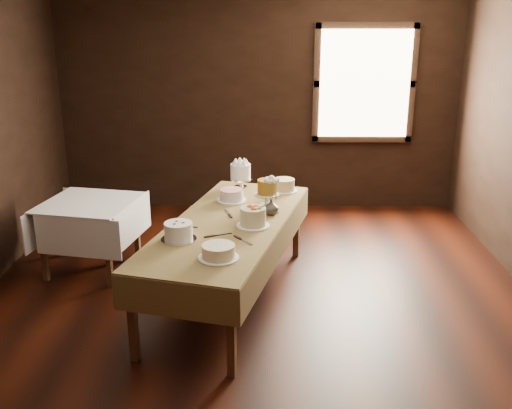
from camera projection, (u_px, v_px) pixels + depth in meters
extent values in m
cube|color=black|center=(256.00, 319.00, 4.97)|extent=(5.00, 6.00, 0.01)
cube|color=black|center=(259.00, 99.00, 7.37)|extent=(5.00, 0.02, 2.80)
cube|color=#FFEABF|center=(365.00, 84.00, 7.24)|extent=(1.10, 0.05, 1.30)
cube|color=#472C1A|center=(133.00, 320.00, 4.29)|extent=(0.07, 0.07, 0.67)
cube|color=#472C1A|center=(227.00, 220.00, 6.30)|extent=(0.07, 0.07, 0.67)
cube|color=#472C1A|center=(231.00, 335.00, 4.09)|extent=(0.07, 0.07, 0.67)
cube|color=#472C1A|center=(296.00, 227.00, 6.11)|extent=(0.07, 0.07, 0.67)
cube|color=#472C1A|center=(228.00, 226.00, 5.08)|extent=(1.44, 2.47, 0.04)
cube|color=olive|center=(228.00, 223.00, 5.07)|extent=(1.51, 2.54, 0.01)
cube|color=#472C1A|center=(43.00, 248.00, 5.57)|extent=(0.06, 0.06, 0.66)
cube|color=#472C1A|center=(78.00, 224.00, 6.19)|extent=(0.06, 0.06, 0.66)
cube|color=#472C1A|center=(108.00, 254.00, 5.44)|extent=(0.06, 0.06, 0.66)
cube|color=#472C1A|center=(137.00, 229.00, 6.06)|extent=(0.06, 0.06, 0.66)
cube|color=#472C1A|center=(89.00, 205.00, 5.71)|extent=(0.90, 0.90, 0.04)
cube|color=white|center=(89.00, 202.00, 5.70)|extent=(0.99, 0.99, 0.01)
cylinder|color=silver|center=(241.00, 182.00, 6.02)|extent=(0.24, 0.24, 0.12)
cylinder|color=white|center=(241.00, 170.00, 5.98)|extent=(0.27, 0.27, 0.14)
cylinder|color=white|center=(284.00, 191.00, 5.93)|extent=(0.27, 0.27, 0.01)
cylinder|color=beige|center=(284.00, 185.00, 5.91)|extent=(0.30, 0.30, 0.11)
cylinder|color=white|center=(232.00, 200.00, 5.63)|extent=(0.28, 0.28, 0.01)
cylinder|color=white|center=(232.00, 195.00, 5.61)|extent=(0.28, 0.28, 0.09)
cylinder|color=white|center=(267.00, 199.00, 5.46)|extent=(0.23, 0.23, 0.13)
cylinder|color=#B06D19|center=(267.00, 186.00, 5.42)|extent=(0.24, 0.24, 0.13)
cylinder|color=white|center=(253.00, 226.00, 4.98)|extent=(0.28, 0.28, 0.01)
cylinder|color=beige|center=(253.00, 217.00, 4.95)|extent=(0.30, 0.30, 0.15)
cylinder|color=silver|center=(179.00, 239.00, 4.68)|extent=(0.29, 0.29, 0.01)
cylinder|color=white|center=(178.00, 231.00, 4.66)|extent=(0.32, 0.32, 0.13)
cylinder|color=white|center=(219.00, 258.00, 4.34)|extent=(0.30, 0.30, 0.01)
cylinder|color=beige|center=(218.00, 251.00, 4.32)|extent=(0.29, 0.29, 0.09)
cube|color=silver|center=(223.00, 235.00, 4.79)|extent=(0.23, 0.12, 0.01)
cube|color=silver|center=(246.00, 242.00, 4.63)|extent=(0.17, 0.20, 0.01)
cube|color=silver|center=(227.00, 212.00, 5.31)|extent=(0.09, 0.24, 0.01)
cube|color=silver|center=(271.00, 214.00, 5.27)|extent=(0.23, 0.11, 0.01)
cube|color=silver|center=(189.00, 227.00, 4.96)|extent=(0.24, 0.08, 0.01)
imported|color=#2D2823|center=(271.00, 207.00, 5.24)|extent=(0.19, 0.19, 0.14)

